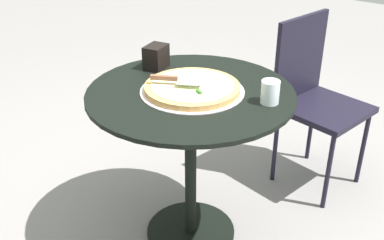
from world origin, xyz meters
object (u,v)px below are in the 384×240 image
object	(u,v)px
drinking_cup	(270,92)
patio_chair_near	(314,91)
pizza_server	(176,79)
pizza_on_tray	(192,88)
napkin_dispenser	(156,57)
patio_table	(191,128)

from	to	relation	value
drinking_cup	patio_chair_near	size ratio (longest dim) A/B	0.10
pizza_server	pizza_on_tray	bearing A→B (deg)	-144.23
pizza_on_tray	napkin_dispenser	distance (m)	0.30
napkin_dispenser	patio_table	bearing A→B (deg)	-122.04
patio_table	pizza_server	size ratio (longest dim) A/B	4.07
patio_table	napkin_dispenser	bearing A→B (deg)	-21.48
pizza_on_tray	napkin_dispenser	xyz separation A→B (m)	(0.28, -0.11, 0.04)
pizza_on_tray	pizza_server	distance (m)	0.07
pizza_on_tray	pizza_server	world-z (taller)	pizza_server
pizza_server	napkin_dispenser	xyz separation A→B (m)	(0.23, -0.15, -0.00)
drinking_cup	napkin_dispenser	bearing A→B (deg)	-1.47
patio_table	patio_chair_near	size ratio (longest dim) A/B	0.95
napkin_dispenser	pizza_on_tray	bearing A→B (deg)	-121.74
patio_chair_near	pizza_on_tray	bearing A→B (deg)	74.39
napkin_dispenser	patio_chair_near	xyz separation A→B (m)	(-0.50, -0.66, -0.27)
patio_table	patio_chair_near	world-z (taller)	patio_chair_near
patio_table	drinking_cup	bearing A→B (deg)	-163.28
pizza_server	patio_chair_near	bearing A→B (deg)	-108.24
patio_table	napkin_dispenser	xyz separation A→B (m)	(0.27, -0.11, 0.23)
drinking_cup	napkin_dispenser	distance (m)	0.58
patio_table	napkin_dispenser	size ratio (longest dim) A/B	7.83
pizza_on_tray	drinking_cup	distance (m)	0.31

